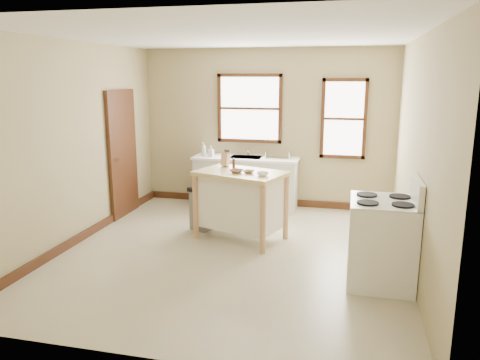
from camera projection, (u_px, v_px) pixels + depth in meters
name	position (u px, v px, depth m)	size (l,w,h in m)	color
floor	(232.00, 252.00, 6.29)	(5.00, 5.00, 0.00)	#B4AC8E
ceiling	(231.00, 36.00, 5.68)	(5.00, 5.00, 0.00)	white
wall_back	(266.00, 128.00, 8.36)	(4.50, 0.04, 2.80)	tan
wall_left	(75.00, 144.00, 6.50)	(0.04, 5.00, 2.80)	tan
wall_right	(417.00, 156.00, 5.48)	(0.04, 5.00, 2.80)	tan
window_main	(250.00, 108.00, 8.33)	(1.17, 0.06, 1.22)	#3E2310
window_side	(344.00, 119.00, 7.99)	(0.77, 0.06, 1.37)	#3E2310
door_left	(123.00, 154.00, 7.80)	(0.06, 0.90, 2.10)	#3E2310
baseboard_back	(265.00, 201.00, 8.63)	(4.50, 0.04, 0.12)	#3E2310
baseboard_left	(84.00, 235.00, 6.78)	(0.04, 5.00, 0.12)	#3E2310
sink_counter	(246.00, 182.00, 8.35)	(1.86, 0.62, 0.92)	beige
faucet	(248.00, 149.00, 8.40)	(0.03, 0.03, 0.22)	silver
soap_bottle_a	(204.00, 149.00, 8.34)	(0.09, 0.09, 0.24)	#B2B2B2
soap_bottle_b	(211.00, 151.00, 8.28)	(0.09, 0.09, 0.19)	#B2B2B2
dish_rack	(279.00, 155.00, 8.13)	(0.43, 0.32, 0.11)	silver
kitchen_island	(241.00, 205.00, 6.73)	(1.22, 0.78, 1.00)	#EDD88B
knife_block	(225.00, 160.00, 6.96)	(0.10, 0.10, 0.20)	tan
pepper_grinder	(234.00, 164.00, 6.82)	(0.04, 0.04, 0.15)	#462512
bowl_a	(236.00, 171.00, 6.53)	(0.19, 0.19, 0.05)	brown
bowl_b	(249.00, 172.00, 6.51)	(0.16, 0.16, 0.04)	brown
bowl_c	(263.00, 174.00, 6.34)	(0.16, 0.16, 0.05)	white
trash_bin	(202.00, 208.00, 7.17)	(0.34, 0.29, 0.67)	#61615F
gas_stove	(382.00, 231.00, 5.25)	(0.78, 0.80, 1.25)	white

